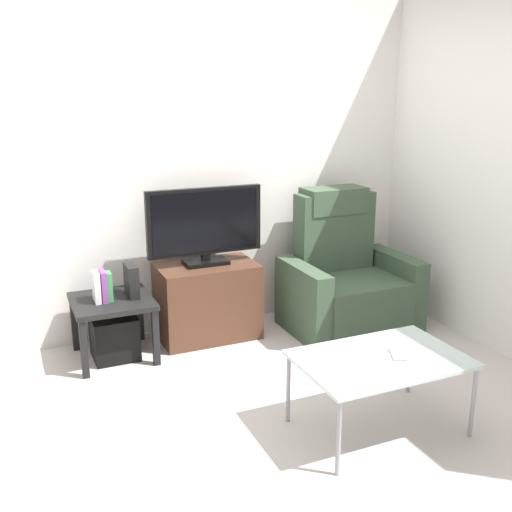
% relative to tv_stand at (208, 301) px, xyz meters
% --- Properties ---
extents(ground_plane, '(6.40, 6.40, 0.00)m').
position_rel_tv_stand_xyz_m(ground_plane, '(-0.04, -0.84, -0.29)').
color(ground_plane, '#BCB2AD').
extents(wall_back, '(6.40, 0.06, 2.60)m').
position_rel_tv_stand_xyz_m(wall_back, '(-0.04, 0.29, 1.01)').
color(wall_back, silver).
rests_on(wall_back, ground).
extents(wall_side, '(0.06, 4.48, 2.60)m').
position_rel_tv_stand_xyz_m(wall_side, '(1.84, -0.84, 1.01)').
color(wall_side, silver).
rests_on(wall_side, ground).
extents(tv_stand, '(0.74, 0.45, 0.57)m').
position_rel_tv_stand_xyz_m(tv_stand, '(0.00, 0.00, 0.00)').
color(tv_stand, '#4C2D1E').
rests_on(tv_stand, ground).
extents(television, '(0.87, 0.20, 0.57)m').
position_rel_tv_stand_xyz_m(television, '(0.00, 0.02, 0.59)').
color(television, black).
rests_on(television, tv_stand).
extents(recliner_armchair, '(0.98, 0.78, 1.08)m').
position_rel_tv_stand_xyz_m(recliner_armchair, '(1.08, -0.21, 0.08)').
color(recliner_armchair, '#384C38').
rests_on(recliner_armchair, ground).
extents(side_table, '(0.54, 0.54, 0.43)m').
position_rel_tv_stand_xyz_m(side_table, '(-0.72, -0.08, 0.08)').
color(side_table, black).
rests_on(side_table, ground).
extents(subwoofer_box, '(0.31, 0.31, 0.31)m').
position_rel_tv_stand_xyz_m(subwoofer_box, '(-0.72, -0.08, -0.13)').
color(subwoofer_box, black).
rests_on(subwoofer_box, ground).
extents(book_leftmost, '(0.04, 0.13, 0.21)m').
position_rel_tv_stand_xyz_m(book_leftmost, '(-0.82, -0.10, 0.25)').
color(book_leftmost, white).
rests_on(book_leftmost, side_table).
extents(book_middle, '(0.04, 0.14, 0.22)m').
position_rel_tv_stand_xyz_m(book_middle, '(-0.78, -0.10, 0.25)').
color(book_middle, purple).
rests_on(book_middle, side_table).
extents(book_rightmost, '(0.03, 0.10, 0.20)m').
position_rel_tv_stand_xyz_m(book_rightmost, '(-0.74, -0.10, 0.25)').
color(book_rightmost, '#388C4C').
rests_on(book_rightmost, side_table).
extents(game_console, '(0.07, 0.20, 0.23)m').
position_rel_tv_stand_xyz_m(game_console, '(-0.58, -0.07, 0.26)').
color(game_console, black).
rests_on(game_console, side_table).
extents(coffee_table, '(0.90, 0.60, 0.43)m').
position_rel_tv_stand_xyz_m(coffee_table, '(0.44, -1.60, 0.12)').
color(coffee_table, '#B2C6C1').
rests_on(coffee_table, ground).
extents(cell_phone, '(0.13, 0.17, 0.01)m').
position_rel_tv_stand_xyz_m(cell_phone, '(0.53, -1.61, 0.15)').
color(cell_phone, '#B7B7BC').
rests_on(cell_phone, coffee_table).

